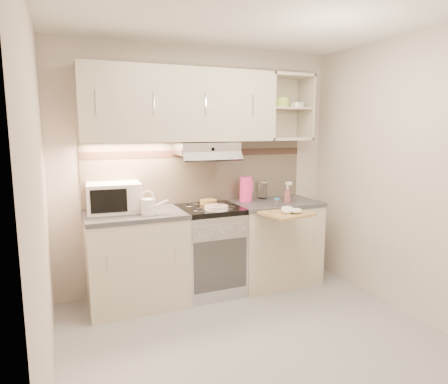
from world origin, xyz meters
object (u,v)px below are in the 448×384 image
object	(u,v)px
pink_pitcher	(246,189)
cutting_board	(287,214)
plate_stack	(216,208)
spray_bottle	(287,194)
electric_range	(210,250)
watering_can	(149,206)
microwave	(114,197)
glass_jar	(263,190)

from	to	relation	value
pink_pitcher	cutting_board	size ratio (longest dim) A/B	0.64
plate_stack	spray_bottle	size ratio (longest dim) A/B	0.97
electric_range	pink_pitcher	distance (m)	0.75
watering_can	cutting_board	distance (m)	1.30
electric_range	spray_bottle	bearing A→B (deg)	-7.19
electric_range	cutting_board	distance (m)	0.88
spray_bottle	watering_can	bearing A→B (deg)	178.64
electric_range	pink_pitcher	xyz separation A→B (m)	(0.46, 0.12, 0.58)
microwave	pink_pitcher	distance (m)	1.38
microwave	watering_can	distance (m)	0.37
electric_range	cutting_board	bearing A→B (deg)	-38.05
microwave	plate_stack	world-z (taller)	microwave
microwave	spray_bottle	size ratio (longest dim) A/B	2.16
plate_stack	pink_pitcher	xyz separation A→B (m)	(0.46, 0.30, 0.11)
glass_jar	electric_range	bearing A→B (deg)	-164.28
glass_jar	spray_bottle	bearing A→B (deg)	-67.08
spray_bottle	pink_pitcher	bearing A→B (deg)	147.52
plate_stack	pink_pitcher	world-z (taller)	pink_pitcher
electric_range	microwave	xyz separation A→B (m)	(-0.92, 0.12, 0.59)
watering_can	cutting_board	world-z (taller)	watering_can
electric_range	plate_stack	distance (m)	0.50
microwave	watering_can	size ratio (longest dim) A/B	2.00
pink_pitcher	cutting_board	world-z (taller)	pink_pitcher
electric_range	plate_stack	world-z (taller)	plate_stack
electric_range	glass_jar	size ratio (longest dim) A/B	4.55
electric_range	plate_stack	bearing A→B (deg)	-89.50
spray_bottle	electric_range	bearing A→B (deg)	170.76
plate_stack	cutting_board	world-z (taller)	plate_stack
watering_can	spray_bottle	world-z (taller)	spray_bottle
watering_can	glass_jar	size ratio (longest dim) A/B	1.29
pink_pitcher	cutting_board	distance (m)	0.63
plate_stack	glass_jar	xyz separation A→B (m)	(0.71, 0.38, 0.08)
cutting_board	plate_stack	bearing A→B (deg)	144.14
electric_range	spray_bottle	distance (m)	1.01
electric_range	microwave	size ratio (longest dim) A/B	1.76
electric_range	pink_pitcher	size ratio (longest dim) A/B	3.37
spray_bottle	cutting_board	distance (m)	0.45
electric_range	spray_bottle	xyz separation A→B (m)	(0.84, -0.11, 0.54)
plate_stack	spray_bottle	distance (m)	0.84
electric_range	spray_bottle	size ratio (longest dim) A/B	3.80
microwave	plate_stack	xyz separation A→B (m)	(0.92, -0.30, -0.12)
electric_range	watering_can	xyz separation A→B (m)	(-0.64, -0.12, 0.53)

